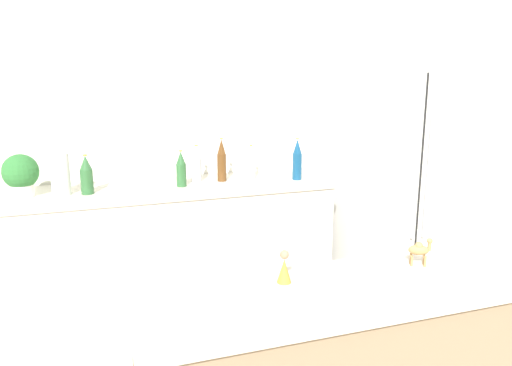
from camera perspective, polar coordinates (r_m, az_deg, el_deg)
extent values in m
cube|color=silver|center=(3.89, -2.79, 6.83)|extent=(8.00, 0.06, 2.55)
cube|color=silver|center=(3.66, -9.17, -7.37)|extent=(2.19, 0.60, 0.86)
cube|color=beige|center=(3.53, -9.43, -0.55)|extent=(2.22, 0.63, 0.03)
cube|color=white|center=(4.10, 15.21, 0.66)|extent=(0.91, 0.71, 1.70)
cube|color=black|center=(3.81, 18.20, -0.44)|extent=(0.01, 0.01, 1.63)
cylinder|color=#B2B5BA|center=(3.75, 17.82, 0.70)|extent=(0.02, 0.02, 0.93)
cylinder|color=#B2B5BA|center=(3.81, 19.03, 0.80)|extent=(0.02, 0.02, 0.93)
cube|color=beige|center=(2.01, 18.94, -10.25)|extent=(2.19, 0.47, 0.03)
cylinder|color=silver|center=(3.48, -25.13, -0.81)|extent=(0.14, 0.14, 0.08)
sphere|color=#2D7033|center=(3.46, -25.32, 1.18)|extent=(0.22, 0.22, 0.22)
cylinder|color=white|center=(3.42, -21.47, 0.93)|extent=(0.12, 0.12, 0.27)
cylinder|color=#2D6033|center=(3.47, -8.53, 0.89)|extent=(0.07, 0.07, 0.16)
cone|color=#2D6033|center=(3.45, -8.60, 2.87)|extent=(0.07, 0.07, 0.09)
cylinder|color=gold|center=(3.44, -8.63, 3.66)|extent=(0.02, 0.02, 0.01)
cylinder|color=#2D6033|center=(3.41, -18.76, 0.14)|extent=(0.08, 0.08, 0.16)
cone|color=#2D6033|center=(3.38, -18.91, 2.21)|extent=(0.08, 0.08, 0.09)
cylinder|color=gold|center=(3.37, -18.97, 3.03)|extent=(0.03, 0.03, 0.01)
cylinder|color=navy|center=(3.65, 4.72, 1.87)|extent=(0.07, 0.07, 0.19)
cone|color=navy|center=(3.63, 4.76, 4.18)|extent=(0.07, 0.07, 0.11)
cylinder|color=gold|center=(3.62, 4.78, 5.08)|extent=(0.02, 0.02, 0.01)
cylinder|color=#B2B7BC|center=(3.69, -0.55, 1.74)|extent=(0.07, 0.07, 0.15)
cone|color=#B2B7BC|center=(3.67, -0.56, 3.58)|extent=(0.06, 0.06, 0.09)
cylinder|color=gold|center=(3.66, -0.56, 4.31)|extent=(0.02, 0.02, 0.01)
cylinder|color=brown|center=(3.60, -3.94, 1.76)|extent=(0.07, 0.07, 0.19)
cone|color=brown|center=(3.57, -3.97, 4.15)|extent=(0.06, 0.06, 0.11)
cylinder|color=gold|center=(3.57, -3.99, 5.09)|extent=(0.02, 0.02, 0.01)
cylinder|color=#B2B7BC|center=(3.61, -6.79, 1.47)|extent=(0.07, 0.07, 0.16)
cone|color=#B2B7BC|center=(3.58, -6.84, 3.49)|extent=(0.07, 0.07, 0.09)
cylinder|color=gold|center=(3.58, -6.86, 4.28)|extent=(0.03, 0.03, 0.01)
ellipsoid|color=#A87F4C|center=(2.05, 18.09, -7.29)|extent=(0.09, 0.07, 0.04)
sphere|color=#A87F4C|center=(2.04, 18.12, -6.81)|extent=(0.03, 0.03, 0.03)
cylinder|color=#A87F4C|center=(2.05, 19.21, -6.78)|extent=(0.01, 0.01, 0.04)
sphere|color=#A87F4C|center=(2.05, 19.25, -6.26)|extent=(0.02, 0.02, 0.02)
cylinder|color=#A87F4C|center=(2.08, 18.63, -8.25)|extent=(0.01, 0.01, 0.04)
cylinder|color=#A87F4C|center=(2.06, 18.76, -8.49)|extent=(0.01, 0.01, 0.04)
cylinder|color=#A87F4C|center=(2.07, 17.26, -8.24)|extent=(0.01, 0.01, 0.04)
cylinder|color=#A87F4C|center=(2.05, 17.37, -8.49)|extent=(0.01, 0.01, 0.04)
cone|color=#B28933|center=(1.81, 3.25, -9.98)|extent=(0.05, 0.05, 0.09)
sphere|color=#A37A5B|center=(1.79, 3.27, -8.18)|extent=(0.03, 0.03, 0.03)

